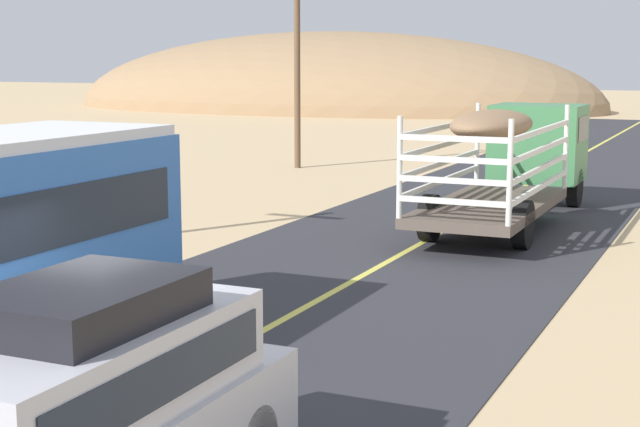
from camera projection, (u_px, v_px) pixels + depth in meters
name	position (u px, v px, depth m)	size (l,w,h in m)	color
suv_near	(89.00, 407.00, 8.64)	(1.90, 4.62, 2.29)	silver
livestock_truck	(521.00, 150.00, 25.69)	(2.53, 9.70, 3.02)	#3F7F4C
power_pole_mid	(297.00, 47.00, 36.51)	(2.20, 0.24, 8.68)	brown
distant_hill	(325.00, 108.00, 80.54)	(46.66, 24.57, 12.75)	#957553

